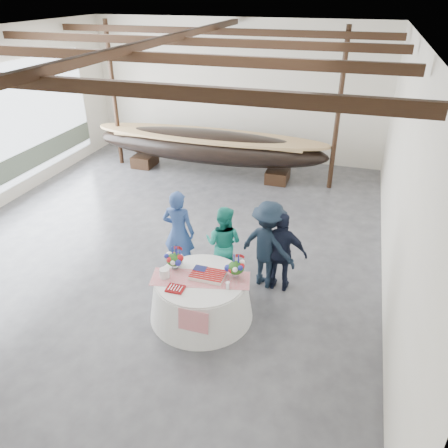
% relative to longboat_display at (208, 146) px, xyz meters
% --- Properties ---
extents(floor, '(10.00, 12.00, 0.01)m').
position_rel_longboat_display_xyz_m(floor, '(0.35, -4.08, -0.90)').
color(floor, '#3D3D42').
rests_on(floor, ground).
extents(wall_back, '(10.00, 0.02, 4.50)m').
position_rel_longboat_display_xyz_m(wall_back, '(0.35, 1.92, 1.35)').
color(wall_back, silver).
rests_on(wall_back, ground).
extents(wall_right, '(0.02, 12.00, 4.50)m').
position_rel_longboat_display_xyz_m(wall_right, '(5.35, -4.08, 1.35)').
color(wall_right, silver).
rests_on(wall_right, ground).
extents(ceiling, '(10.00, 12.00, 0.01)m').
position_rel_longboat_display_xyz_m(ceiling, '(0.35, -4.08, 3.60)').
color(ceiling, white).
rests_on(ceiling, wall_back).
extents(pavilion_structure, '(9.80, 11.76, 4.50)m').
position_rel_longboat_display_xyz_m(pavilion_structure, '(0.35, -3.36, 3.10)').
color(pavilion_structure, black).
rests_on(pavilion_structure, ground).
extents(open_bay, '(0.03, 7.00, 3.20)m').
position_rel_longboat_display_xyz_m(open_bay, '(-4.60, -3.08, 0.92)').
color(open_bay, silver).
rests_on(open_bay, ground).
extents(longboat_display, '(7.55, 1.51, 1.42)m').
position_rel_longboat_display_xyz_m(longboat_display, '(0.00, 0.00, 0.00)').
color(longboat_display, black).
rests_on(longboat_display, ground).
extents(banquet_table, '(1.89, 1.89, 0.81)m').
position_rel_longboat_display_xyz_m(banquet_table, '(2.14, -6.60, -0.50)').
color(banquet_table, white).
rests_on(banquet_table, ground).
extents(tabletop_items, '(1.82, 1.00, 0.40)m').
position_rel_longboat_display_xyz_m(tabletop_items, '(2.10, -6.46, 0.05)').
color(tabletop_items, red).
rests_on(tabletop_items, banquet_table).
extents(guest_woman_blue, '(0.68, 0.46, 1.84)m').
position_rel_longboat_display_xyz_m(guest_woman_blue, '(1.22, -5.36, 0.02)').
color(guest_woman_blue, navy).
rests_on(guest_woman_blue, ground).
extents(guest_woman_teal, '(0.84, 0.68, 1.62)m').
position_rel_longboat_display_xyz_m(guest_woman_teal, '(2.17, -5.34, -0.09)').
color(guest_woman_teal, '#1B907D').
rests_on(guest_woman_teal, ground).
extents(guest_man_left, '(1.35, 1.07, 1.83)m').
position_rel_longboat_display_xyz_m(guest_man_left, '(3.07, -5.29, 0.01)').
color(guest_man_left, black).
rests_on(guest_man_left, ground).
extents(guest_man_right, '(0.98, 0.42, 1.67)m').
position_rel_longboat_display_xyz_m(guest_man_right, '(3.36, -5.36, -0.07)').
color(guest_man_right, black).
rests_on(guest_man_right, ground).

